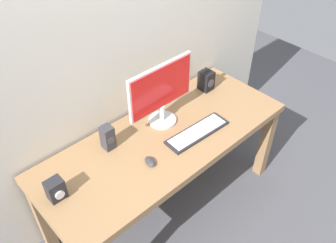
# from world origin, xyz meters

# --- Properties ---
(ground_plane) EXTENTS (6.00, 6.00, 0.00)m
(ground_plane) POSITION_xyz_m (0.00, 0.00, 0.00)
(ground_plane) COLOR #4C4C51
(wall_back) EXTENTS (2.97, 0.04, 3.00)m
(wall_back) POSITION_xyz_m (0.00, 0.39, 1.50)
(wall_back) COLOR silver
(wall_back) RESTS_ON ground_plane
(desk) EXTENTS (1.76, 0.70, 0.73)m
(desk) POSITION_xyz_m (0.00, 0.00, 0.63)
(desk) COLOR #936D47
(desk) RESTS_ON ground_plane
(monitor) EXTENTS (0.52, 0.19, 0.44)m
(monitor) POSITION_xyz_m (0.10, 0.14, 0.98)
(monitor) COLOR silver
(monitor) RESTS_ON desk
(keyboard_primary) EXTENTS (0.47, 0.16, 0.02)m
(keyboard_primary) POSITION_xyz_m (0.18, -0.12, 0.74)
(keyboard_primary) COLOR #232328
(keyboard_primary) RESTS_ON desk
(mouse) EXTENTS (0.07, 0.10, 0.03)m
(mouse) POSITION_xyz_m (-0.22, -0.11, 0.75)
(mouse) COLOR #333338
(mouse) RESTS_ON desk
(speaker_right) EXTENTS (0.09, 0.10, 0.15)m
(speaker_right) POSITION_xyz_m (0.60, 0.19, 0.81)
(speaker_right) COLOR black
(speaker_right) RESTS_ON desk
(speaker_left) EXTENTS (0.07, 0.08, 0.17)m
(speaker_left) POSITION_xyz_m (-0.32, 0.18, 0.81)
(speaker_left) COLOR #333338
(speaker_left) RESTS_ON desk
(audio_controller) EXTENTS (0.10, 0.09, 0.13)m
(audio_controller) POSITION_xyz_m (-0.76, 0.05, 0.80)
(audio_controller) COLOR #232328
(audio_controller) RESTS_ON desk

